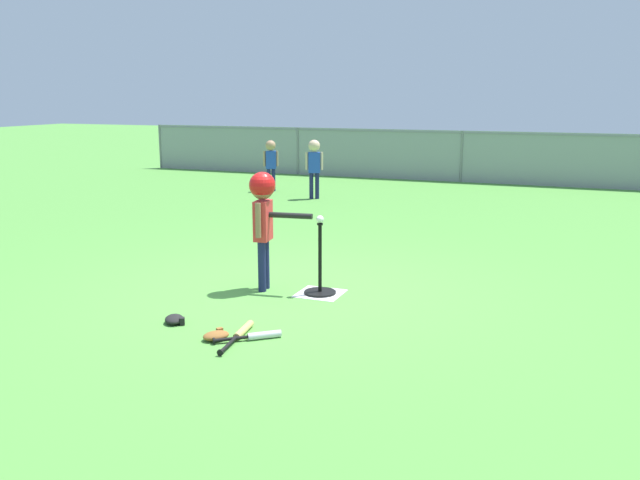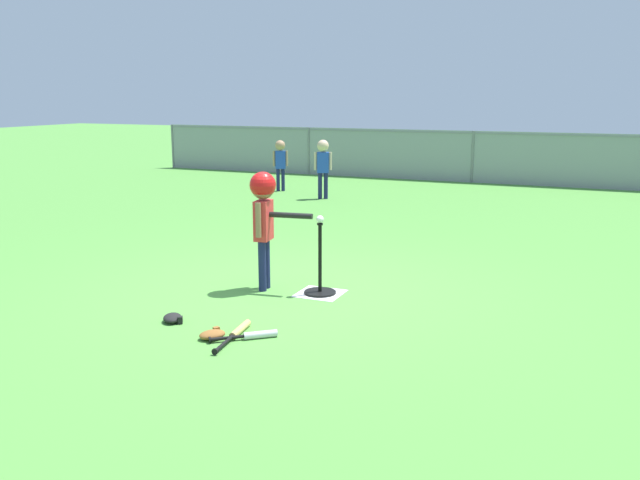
{
  "view_description": "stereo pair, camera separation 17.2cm",
  "coord_description": "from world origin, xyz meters",
  "px_view_note": "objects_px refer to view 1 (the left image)",
  "views": [
    {
      "loc": [
        2.6,
        -5.95,
        1.96
      ],
      "look_at": [
        0.23,
        0.07,
        0.55
      ],
      "focal_mm": 37.85,
      "sensor_mm": 36.0,
      "label": 1
    },
    {
      "loc": [
        2.76,
        -5.89,
        1.96
      ],
      "look_at": [
        0.23,
        0.07,
        0.55
      ],
      "focal_mm": 37.85,
      "sensor_mm": 36.0,
      "label": 2
    }
  ],
  "objects_px": {
    "batting_tee": "(320,282)",
    "batter_child": "(263,207)",
    "fielder_near_left": "(271,159)",
    "glove_by_plate": "(216,335)",
    "spare_bat_wood": "(241,333)",
    "glove_near_bats": "(175,319)",
    "spare_bat_silver": "(257,336)",
    "baseball_on_tee": "(320,219)",
    "fielder_near_right": "(314,161)"
  },
  "relations": [
    {
      "from": "batting_tee",
      "to": "batter_child",
      "type": "xyz_separation_m",
      "value": [
        -0.58,
        -0.08,
        0.74
      ]
    },
    {
      "from": "fielder_near_left",
      "to": "glove_by_plate",
      "type": "relative_size",
      "value": 3.8
    },
    {
      "from": "spare_bat_wood",
      "to": "glove_near_bats",
      "type": "distance_m",
      "value": 0.7
    },
    {
      "from": "fielder_near_left",
      "to": "spare_bat_silver",
      "type": "distance_m",
      "value": 8.56
    },
    {
      "from": "fielder_near_left",
      "to": "spare_bat_silver",
      "type": "relative_size",
      "value": 2.22
    },
    {
      "from": "fielder_near_left",
      "to": "glove_near_bats",
      "type": "bearing_deg",
      "value": -70.42
    },
    {
      "from": "fielder_near_left",
      "to": "glove_by_plate",
      "type": "xyz_separation_m",
      "value": [
        3.27,
        -7.88,
        -0.63
      ]
    },
    {
      "from": "batter_child",
      "to": "glove_by_plate",
      "type": "bearing_deg",
      "value": -79.7
    },
    {
      "from": "batting_tee",
      "to": "baseball_on_tee",
      "type": "distance_m",
      "value": 0.64
    },
    {
      "from": "batter_child",
      "to": "glove_near_bats",
      "type": "distance_m",
      "value": 1.49
    },
    {
      "from": "baseball_on_tee",
      "to": "spare_bat_wood",
      "type": "height_order",
      "value": "baseball_on_tee"
    },
    {
      "from": "fielder_near_left",
      "to": "glove_near_bats",
      "type": "xyz_separation_m",
      "value": [
        2.72,
        -7.66,
        -0.63
      ]
    },
    {
      "from": "fielder_near_left",
      "to": "glove_by_plate",
      "type": "height_order",
      "value": "fielder_near_left"
    },
    {
      "from": "spare_bat_silver",
      "to": "glove_by_plate",
      "type": "bearing_deg",
      "value": -158.17
    },
    {
      "from": "spare_bat_silver",
      "to": "spare_bat_wood",
      "type": "bearing_deg",
      "value": 175.35
    },
    {
      "from": "baseball_on_tee",
      "to": "spare_bat_wood",
      "type": "relative_size",
      "value": 0.11
    },
    {
      "from": "fielder_near_right",
      "to": "glove_by_plate",
      "type": "bearing_deg",
      "value": -74.13
    },
    {
      "from": "batting_tee",
      "to": "fielder_near_right",
      "type": "bearing_deg",
      "value": 112.48
    },
    {
      "from": "batter_child",
      "to": "spare_bat_silver",
      "type": "xyz_separation_m",
      "value": [
        0.57,
        -1.3,
        -0.83
      ]
    },
    {
      "from": "spare_bat_wood",
      "to": "glove_near_bats",
      "type": "xyz_separation_m",
      "value": [
        -0.69,
        0.08,
        0.01
      ]
    },
    {
      "from": "fielder_near_left",
      "to": "batting_tee",
      "type": "bearing_deg",
      "value": -60.66
    },
    {
      "from": "glove_by_plate",
      "to": "glove_near_bats",
      "type": "height_order",
      "value": "same"
    },
    {
      "from": "batter_child",
      "to": "spare_bat_wood",
      "type": "distance_m",
      "value": 1.59
    },
    {
      "from": "baseball_on_tee",
      "to": "glove_by_plate",
      "type": "relative_size",
      "value": 0.27
    },
    {
      "from": "baseball_on_tee",
      "to": "glove_near_bats",
      "type": "relative_size",
      "value": 0.27
    },
    {
      "from": "baseball_on_tee",
      "to": "batter_child",
      "type": "relative_size",
      "value": 0.06
    },
    {
      "from": "spare_bat_silver",
      "to": "glove_near_bats",
      "type": "relative_size",
      "value": 1.72
    },
    {
      "from": "glove_by_plate",
      "to": "fielder_near_right",
      "type": "bearing_deg",
      "value": 105.87
    },
    {
      "from": "spare_bat_silver",
      "to": "glove_by_plate",
      "type": "relative_size",
      "value": 1.71
    },
    {
      "from": "spare_bat_silver",
      "to": "baseball_on_tee",
      "type": "bearing_deg",
      "value": 89.76
    },
    {
      "from": "batter_child",
      "to": "fielder_near_right",
      "type": "xyz_separation_m",
      "value": [
        -1.8,
        5.82,
        -0.14
      ]
    },
    {
      "from": "baseball_on_tee",
      "to": "fielder_near_left",
      "type": "distance_m",
      "value": 7.31
    },
    {
      "from": "fielder_near_right",
      "to": "glove_by_plate",
      "type": "relative_size",
      "value": 4.09
    },
    {
      "from": "batter_child",
      "to": "glove_by_plate",
      "type": "distance_m",
      "value": 1.67
    },
    {
      "from": "spare_bat_wood",
      "to": "baseball_on_tee",
      "type": "bearing_deg",
      "value": 83.11
    },
    {
      "from": "baseball_on_tee",
      "to": "spare_bat_silver",
      "type": "xyz_separation_m",
      "value": [
        -0.01,
        -1.38,
        -0.73
      ]
    },
    {
      "from": "batter_child",
      "to": "fielder_near_left",
      "type": "height_order",
      "value": "batter_child"
    },
    {
      "from": "batting_tee",
      "to": "spare_bat_wood",
      "type": "bearing_deg",
      "value": -96.89
    },
    {
      "from": "fielder_near_right",
      "to": "spare_bat_wood",
      "type": "relative_size",
      "value": 1.59
    },
    {
      "from": "fielder_near_left",
      "to": "spare_bat_wood",
      "type": "height_order",
      "value": "fielder_near_left"
    },
    {
      "from": "batter_child",
      "to": "fielder_near_left",
      "type": "relative_size",
      "value": 1.17
    },
    {
      "from": "glove_by_plate",
      "to": "glove_near_bats",
      "type": "distance_m",
      "value": 0.58
    },
    {
      "from": "fielder_near_right",
      "to": "spare_bat_wood",
      "type": "height_order",
      "value": "fielder_near_right"
    },
    {
      "from": "batting_tee",
      "to": "fielder_near_left",
      "type": "xyz_separation_m",
      "value": [
        -3.58,
        6.37,
        0.55
      ]
    },
    {
      "from": "baseball_on_tee",
      "to": "glove_near_bats",
      "type": "bearing_deg",
      "value": -123.68
    },
    {
      "from": "fielder_near_right",
      "to": "glove_near_bats",
      "type": "bearing_deg",
      "value": -77.8
    },
    {
      "from": "baseball_on_tee",
      "to": "glove_near_bats",
      "type": "distance_m",
      "value": 1.71
    },
    {
      "from": "spare_bat_silver",
      "to": "fielder_near_left",
      "type": "bearing_deg",
      "value": 114.76
    },
    {
      "from": "baseball_on_tee",
      "to": "fielder_near_left",
      "type": "xyz_separation_m",
      "value": [
        -3.58,
        6.37,
        -0.09
      ]
    },
    {
      "from": "fielder_near_right",
      "to": "spare_bat_silver",
      "type": "height_order",
      "value": "fielder_near_right"
    }
  ]
}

